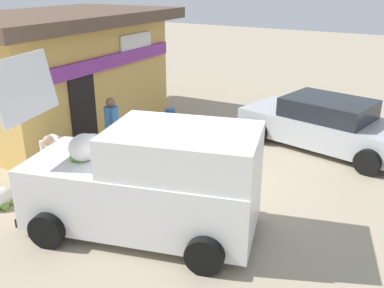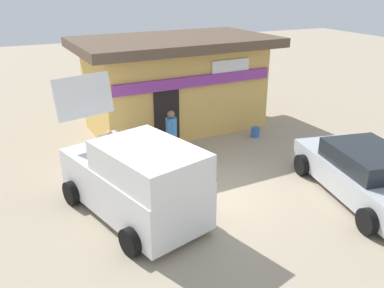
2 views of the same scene
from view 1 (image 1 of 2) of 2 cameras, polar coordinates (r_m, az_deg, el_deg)
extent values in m
plane|color=tan|center=(9.69, 1.26, -4.77)|extent=(60.00, 60.00, 0.00)
cube|color=#E0B259|center=(13.20, -16.70, 8.48)|extent=(6.34, 3.59, 3.05)
cube|color=purple|center=(11.98, -11.12, 10.73)|extent=(5.85, 0.47, 0.36)
cube|color=black|center=(11.45, -14.27, 4.10)|extent=(0.90, 0.11, 2.00)
cube|color=white|center=(13.01, -7.49, 13.12)|extent=(1.50, 0.15, 0.60)
cube|color=brown|center=(12.95, -17.51, 15.77)|extent=(7.36, 4.61, 0.33)
cube|color=white|center=(7.63, -6.65, -6.44)|extent=(2.81, 4.33, 1.12)
cube|color=white|center=(7.02, -1.17, -0.74)|extent=(2.31, 2.85, 0.68)
cube|color=black|center=(6.82, 8.49, -1.96)|extent=(1.45, 0.50, 0.52)
cube|color=white|center=(8.00, -21.46, 7.12)|extent=(1.58, 0.68, 1.08)
ellipsoid|color=silver|center=(7.61, -14.24, -0.42)|extent=(0.57, 0.48, 0.48)
ellipsoid|color=silver|center=(7.90, -13.26, 0.04)|extent=(0.44, 0.37, 0.37)
cylinder|color=#5F9B35|center=(8.20, -12.84, -0.13)|extent=(0.26, 0.27, 0.10)
cylinder|color=#6DA73B|center=(7.64, -15.16, -1.83)|extent=(0.17, 0.23, 0.14)
cube|color=black|center=(8.74, -19.19, -7.29)|extent=(1.62, 0.55, 0.16)
cube|color=red|center=(8.03, -22.35, -6.09)|extent=(0.15, 0.10, 0.20)
cube|color=red|center=(9.03, -17.31, -2.35)|extent=(0.15, 0.10, 0.20)
cylinder|color=black|center=(6.72, 1.70, -14.68)|extent=(0.39, 0.66, 0.62)
cylinder|color=black|center=(8.30, 4.73, -7.20)|extent=(0.39, 0.66, 0.62)
cylinder|color=black|center=(7.69, -18.80, -10.86)|extent=(0.39, 0.66, 0.62)
cylinder|color=black|center=(9.10, -12.41, -4.95)|extent=(0.39, 0.66, 0.62)
cube|color=#B2B7BC|center=(11.92, 17.46, 1.94)|extent=(2.64, 4.75, 0.67)
cube|color=#1E2328|center=(11.75, 17.77, 4.60)|extent=(1.99, 2.42, 0.49)
cylinder|color=black|center=(10.62, 22.41, -2.25)|extent=(0.33, 0.64, 0.61)
cylinder|color=black|center=(11.86, 8.66, 1.59)|extent=(0.33, 0.64, 0.61)
cylinder|color=black|center=(13.46, 13.36, 3.65)|extent=(0.33, 0.64, 0.61)
cylinder|color=#726047|center=(10.41, -10.23, -0.69)|extent=(0.15, 0.15, 0.84)
cylinder|color=#726047|center=(10.72, -10.63, -0.06)|extent=(0.15, 0.15, 0.84)
cylinder|color=#3872B2|center=(10.33, -10.70, 3.32)|extent=(0.48, 0.48, 0.59)
sphere|color=brown|center=(10.21, -10.85, 5.51)|extent=(0.23, 0.23, 0.23)
cylinder|color=#3872B2|center=(10.10, -10.41, 3.02)|extent=(0.09, 0.09, 0.56)
cylinder|color=#3872B2|center=(10.55, -10.98, 3.77)|extent=(0.09, 0.09, 0.56)
cylinder|color=#4C4C51|center=(9.70, -15.36, -2.83)|extent=(0.15, 0.15, 0.83)
cylinder|color=#4C4C51|center=(9.87, -17.06, -2.58)|extent=(0.15, 0.15, 0.83)
cylinder|color=silver|center=(9.38, -17.36, -0.10)|extent=(0.75, 0.51, 0.60)
sphere|color=tan|center=(9.04, -18.66, 0.41)|extent=(0.23, 0.23, 0.23)
cylinder|color=silver|center=(9.11, -16.83, -1.53)|extent=(0.09, 0.09, 0.56)
cylinder|color=silver|center=(9.37, -19.32, -1.19)|extent=(0.09, 0.09, 0.56)
cylinder|color=#69A53B|center=(9.28, -23.97, -7.58)|extent=(0.16, 0.29, 0.13)
cylinder|color=#548E39|center=(9.44, -22.72, -6.80)|extent=(0.26, 0.26, 0.15)
cylinder|color=olive|center=(9.34, -23.39, -7.38)|extent=(0.25, 0.11, 0.10)
cylinder|color=blue|center=(13.71, -2.93, 3.98)|extent=(0.31, 0.31, 0.36)
camera|label=2|loc=(5.26, 90.17, 12.22)|focal=37.97mm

